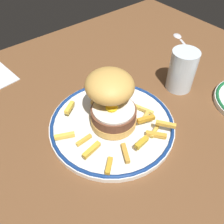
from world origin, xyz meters
TOP-DOWN VIEW (x-y plane):
  - ground_plane at (0.00, 0.00)cm, footprint 111.88×84.74cm
  - dinner_plate at (-2.87, -4.06)cm, footprint 27.48×27.48cm
  - burger at (-2.31, -3.18)cm, footprint 12.00×13.24cm
  - fries_pile at (-2.49, -5.23)cm, footprint 21.20×22.87cm
  - water_glass at (19.14, -4.28)cm, footprint 6.63×6.63cm
  - spoon at (39.03, 12.04)cm, footprint 7.30×12.72cm

SIDE VIEW (x-z plane):
  - ground_plane at x=0.00cm, z-range -4.00..0.00cm
  - spoon at x=39.03cm, z-range -0.09..0.81cm
  - dinner_plate at x=-2.87cm, z-range 0.04..1.64cm
  - fries_pile at x=-2.49cm, z-range 1.23..3.70cm
  - water_glass at x=19.14cm, z-range -0.70..9.83cm
  - burger at x=-2.31cm, z-range 1.64..13.17cm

